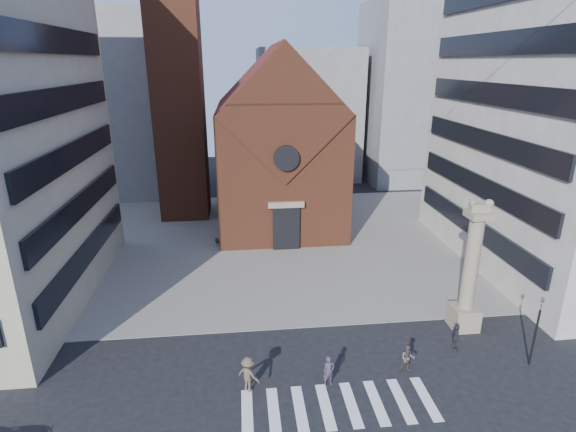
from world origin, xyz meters
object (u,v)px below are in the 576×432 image
object	(u,v)px
pedestrian_2	(456,337)
scooter_0	(219,241)
pedestrian_0	(329,371)
traffic_light	(536,330)
pedestrian_1	(408,358)
lion_column	(469,279)

from	to	relation	value
pedestrian_2	scooter_0	xyz separation A→B (m)	(-14.54, 17.41, -0.33)
pedestrian_0	scooter_0	xyz separation A→B (m)	(-6.48, 19.63, -0.36)
pedestrian_2	traffic_light	bearing A→B (deg)	-106.14
traffic_light	pedestrian_0	bearing A→B (deg)	-177.84
pedestrian_0	scooter_0	bearing A→B (deg)	95.97
traffic_light	scooter_0	bearing A→B (deg)	133.38
traffic_light	scooter_0	size ratio (longest dim) A/B	2.49
pedestrian_1	scooter_0	xyz separation A→B (m)	(-11.01, 18.96, -0.31)
pedestrian_0	pedestrian_2	size ratio (longest dim) A/B	1.04
lion_column	traffic_light	world-z (taller)	lion_column
lion_column	traffic_light	bearing A→B (deg)	-63.54
lion_column	pedestrian_1	world-z (taller)	lion_column
lion_column	pedestrian_2	distance (m)	3.79
lion_column	traffic_light	xyz separation A→B (m)	(1.99, -4.00, -1.17)
traffic_light	pedestrian_1	distance (m)	7.28
scooter_0	lion_column	bearing A→B (deg)	-65.75
lion_column	scooter_0	distance (m)	22.36
pedestrian_0	lion_column	bearing A→B (deg)	12.37
traffic_light	pedestrian_1	world-z (taller)	traffic_light
pedestrian_2	scooter_0	world-z (taller)	pedestrian_2
scooter_0	traffic_light	bearing A→B (deg)	-69.11
pedestrian_0	scooter_0	distance (m)	20.67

